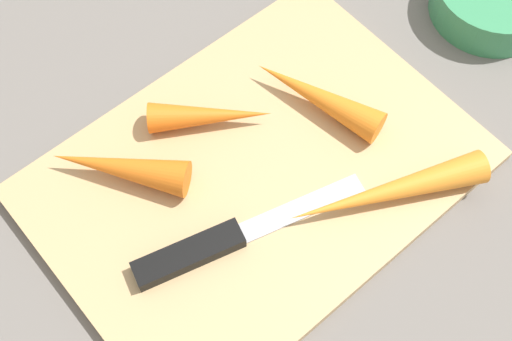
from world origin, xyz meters
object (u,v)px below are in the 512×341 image
Objects in this scene: carrot_shortest at (214,113)px; carrot_short at (120,168)px; knife at (204,248)px; carrot_longest at (388,192)px; carrot_long at (317,96)px; cutting_board at (256,174)px.

carrot_short is (0.09, -0.01, 0.00)m from carrot_shortest.
knife is 1.18× the size of carrot_longest.
carrot_long is (-0.16, -0.04, 0.01)m from knife.
carrot_short is (0.15, -0.16, 0.00)m from carrot_longest.
carrot_shortest is at bearing -93.95° from cutting_board.
cutting_board is 3.40× the size of carrot_shortest.
carrot_short reaches higher than carrot_long.
cutting_board is 0.11m from carrot_longest.
carrot_long is at bearing 30.45° from knife.
cutting_board is at bearing 83.66° from carrot_long.
knife is 1.62× the size of carrot_long.
cutting_board is at bearing -166.13° from carrot_short.
carrot_longest is at bearing -8.15° from knife.
knife is 0.17m from carrot_long.
carrot_longest is (-0.06, 0.15, 0.00)m from carrot_shortest.
knife is 1.87× the size of carrot_shortest.
carrot_longest is 0.22m from carrot_short.
knife is at bearing -94.67° from carrot_shortest.
carrot_long reaches higher than cutting_board.
cutting_board is at bearing -56.03° from carrot_shortest.
carrot_short is (0.17, -0.05, 0.00)m from carrot_long.
carrot_short reaches higher than cutting_board.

